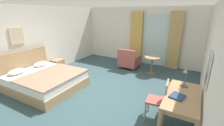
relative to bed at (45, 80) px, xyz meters
name	(u,v)px	position (x,y,z in m)	size (l,w,h in m)	color
ground	(96,94)	(1.59, 0.58, -0.33)	(6.10, 7.62, 0.10)	#334C51
wall_back	(140,35)	(1.59, 4.12, 1.00)	(5.70, 0.12, 2.56)	silver
wall_left	(33,42)	(-1.20, 0.58, 1.00)	(0.12, 7.22, 2.56)	silver
wall_right	(212,69)	(4.38, 0.58, 1.00)	(0.12, 7.22, 2.56)	silver
balcony_glass_door	(155,40)	(2.33, 4.04, 0.84)	(1.25, 0.02, 2.25)	silver
curtain_panel_left	(136,38)	(1.49, 3.94, 0.90)	(0.56, 0.10, 2.37)	tan
curtain_panel_right	(174,41)	(3.17, 3.94, 0.90)	(0.51, 0.10, 2.37)	tan
bed	(45,80)	(0.00, 0.00, 0.00)	(2.17, 1.86, 1.10)	tan
nightstand	(58,65)	(-0.89, 1.30, -0.05)	(0.41, 0.43, 0.46)	tan
writing_desk	(182,99)	(3.97, 0.27, 0.37)	(0.64, 1.38, 0.75)	tan
desk_chair	(160,98)	(3.54, 0.29, 0.24)	(0.46, 0.44, 0.94)	#9E4C47
desk_lamp	(185,77)	(3.93, 0.59, 0.73)	(0.18, 0.31, 0.48)	#4C4C51
closed_book	(177,96)	(3.88, 0.12, 0.48)	(0.25, 0.27, 0.03)	navy
armchair_by_window	(129,61)	(1.56, 3.05, 0.05)	(0.80, 0.79, 0.86)	#9E4C47
round_cafe_table	(152,62)	(2.61, 2.87, 0.22)	(0.60, 0.60, 0.69)	tan
framed_picture	(17,36)	(-1.12, 0.00, 1.30)	(0.03, 0.45, 0.53)	beige
wall_mirror	(208,70)	(4.30, 0.27, 1.07)	(0.02, 0.57, 0.60)	silver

